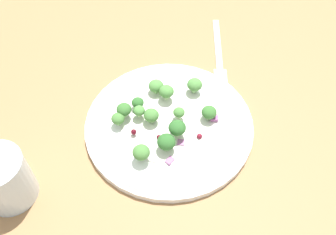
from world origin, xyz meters
The scene contains 24 objects.
ground_plane centered at (0.00, 0.00, -1.00)cm, with size 180.00×180.00×2.00cm, color olive.
plate centered at (-0.03, -0.19, 0.86)cm, with size 28.25×28.25×1.70cm.
dressing_pool centered at (-0.03, -0.19, 1.30)cm, with size 16.39×16.39×0.20cm, color white.
broccoli_floret_0 centered at (-5.08, -3.55, 2.67)cm, with size 2.09×2.09×2.11cm.
broccoli_floret_1 centered at (-3.09, -7.82, 2.87)cm, with size 2.21×2.21×2.24cm.
broccoli_floret_2 centered at (-3.04, -4.10, 3.08)cm, with size 1.96×1.96×1.99cm.
broccoli_floret_3 centered at (3.06, 0.05, 3.48)cm, with size 2.82×2.82×2.86cm.
broccoli_floret_4 centered at (-1.33, -2.62, 3.02)cm, with size 2.55×2.55×2.58cm.
broccoli_floret_5 centered at (-4.80, 1.71, 3.36)cm, with size 2.57×2.57×2.61cm.
broccoli_floret_6 centered at (-0.03, 1.79, 3.01)cm, with size 1.94×1.94×1.96cm.
broccoli_floret_7 centered at (-4.38, 6.94, 3.12)cm, with size 2.69×2.69×2.73cm.
broccoli_floret_8 centered at (4.64, -2.62, 3.20)cm, with size 2.90×2.90×2.94cm.
broccoli_floret_9 centered at (-7.16, 0.76, 2.83)cm, with size 2.65×2.65×2.69cm.
broccoli_floret_10 centered at (4.80, -6.89, 3.23)cm, with size 2.71×2.71×2.74cm.
broccoli_floret_11 centered at (2.04, 6.35, 2.94)cm, with size 2.54×2.54×2.57cm.
broccoli_floret_12 centered at (-4.12, -6.34, 3.31)cm, with size 2.50×2.50×2.53cm.
cranberry_0 centered at (0.30, -6.32, 2.21)cm, with size 0.91×0.91×0.91cm, color #4C0A14.
cranberry_1 centered at (4.87, 3.17, 1.67)cm, with size 0.91×0.91×0.91cm, color maroon.
cranberry_2 centered at (2.26, -2.86, 1.59)cm, with size 0.78×0.78×0.78cm, color #4C0A14.
onion_bit_0 centered at (6.94, -3.06, 1.44)cm, with size 0.94×1.33×0.47cm, color #934C84.
onion_bit_1 centered at (4.58, -0.32, 1.44)cm, with size 1.09×1.14×0.32cm, color #A35B93.
onion_bit_2 centered at (2.68, 7.10, 1.90)cm, with size 1.29×1.19×0.53cm, color #934C84.
fork centered at (-12.35, 16.56, 0.25)cm, with size 17.52×9.75×0.50cm.
water_glass centered at (1.46, -26.53, 4.29)cm, with size 7.76×7.76×8.58cm, color silver.
Camera 1 is at (34.92, -16.20, 52.03)cm, focal length 40.59 mm.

